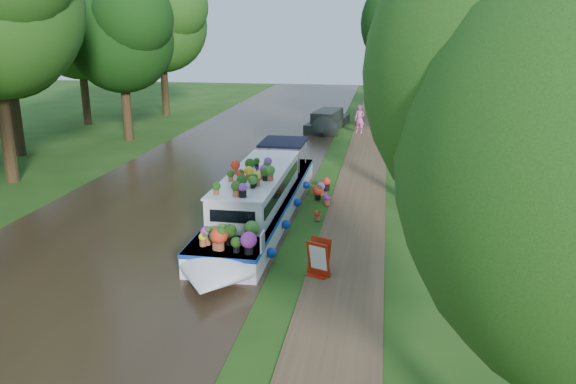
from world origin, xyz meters
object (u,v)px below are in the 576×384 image
at_px(second_boat, 327,122).
at_px(pedestrian_pink, 360,119).
at_px(plant_boat, 258,199).
at_px(sandwich_board, 319,259).

distance_m(second_boat, pedestrian_pink, 2.61).
bearing_deg(plant_boat, second_boat, 88.52).
bearing_deg(sandwich_board, plant_boat, 144.95).
xyz_separation_m(plant_boat, sandwich_board, (2.70, -4.22, -0.34)).
relative_size(second_boat, pedestrian_pink, 3.67).
bearing_deg(second_boat, sandwich_board, -76.47).
xyz_separation_m(plant_boat, pedestrian_pink, (2.75, 18.13, 0.10)).
distance_m(plant_boat, pedestrian_pink, 18.34).
bearing_deg(second_boat, pedestrian_pink, -20.82).
height_order(plant_boat, pedestrian_pink, plant_boat).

